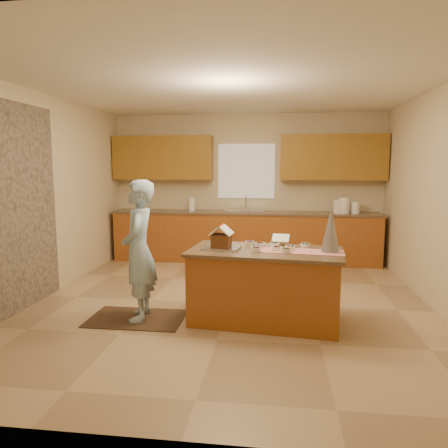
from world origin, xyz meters
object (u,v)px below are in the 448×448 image
at_px(island_base, 265,287).
at_px(boy, 139,250).
at_px(tinsel_tree, 331,230).
at_px(gingerbread_house, 221,239).

bearing_deg(island_base, boy, -169.08).
xyz_separation_m(island_base, tinsel_tree, (0.70, -0.03, 0.68)).
distance_m(island_base, tinsel_tree, 0.97).
distance_m(tinsel_tree, gingerbread_house, 1.20).
relative_size(tinsel_tree, gingerbread_house, 1.79).
bearing_deg(boy, island_base, 84.92).
relative_size(boy, gingerbread_house, 5.77).
xyz_separation_m(tinsel_tree, gingerbread_house, (-1.19, 0.04, -0.13)).
height_order(tinsel_tree, gingerbread_house, tinsel_tree).
height_order(island_base, tinsel_tree, tinsel_tree).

